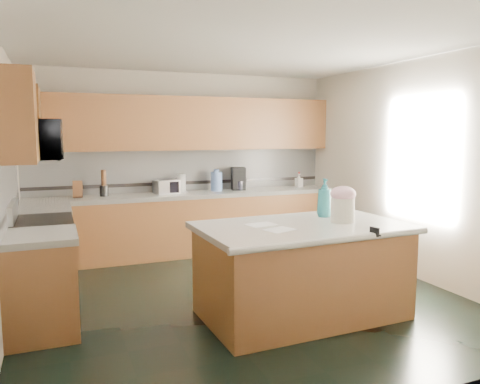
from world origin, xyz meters
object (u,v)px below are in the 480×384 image
treat_jar (343,210)px  coffee_maker (238,179)px  soap_bottle_island (324,198)px  island_base (302,273)px  toaster_oven (167,187)px  knife_block (78,190)px  island_top (303,227)px

treat_jar → coffee_maker: size_ratio=0.70×
coffee_maker → soap_bottle_island: bearing=-76.9°
island_base → toaster_oven: bearing=102.3°
island_base → knife_block: (-1.94, 2.78, 0.60)m
soap_bottle_island → treat_jar: bearing=-74.2°
soap_bottle_island → knife_block: 3.44m
treat_jar → coffee_maker: 2.85m
soap_bottle_island → coffee_maker: 2.53m
treat_jar → knife_block: (-2.37, 2.82, -0.01)m
island_top → knife_block: knife_block is taller
knife_block → island_base: bearing=-48.3°
island_base → island_top: 0.46m
soap_bottle_island → toaster_oven: soap_bottle_island is taller
treat_jar → toaster_oven: (-1.14, 2.82, -0.02)m
island_top → knife_block: size_ratio=8.85×
island_base → treat_jar: bearing=-7.4°
treat_jar → coffee_maker: bearing=77.5°
toaster_oven → island_base: bearing=-86.8°
toaster_oven → coffee_maker: size_ratio=0.99×
island_base → coffee_maker: bearing=79.3°
island_top → soap_bottle_island: bearing=31.9°
island_top → coffee_maker: bearing=79.3°
knife_block → toaster_oven: bearing=6.7°
island_top → treat_jar: size_ratio=8.20×
island_top → knife_block: bearing=123.0°
knife_block → coffee_maker: coffee_maker is taller
island_base → coffee_maker: size_ratio=5.45×
island_top → soap_bottle_island: 0.55m
treat_jar → knife_block: size_ratio=1.08×
island_base → toaster_oven: size_ratio=5.49×
knife_block → coffee_maker: (2.37, 0.03, 0.06)m
treat_jar → island_base: bearing=162.1°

